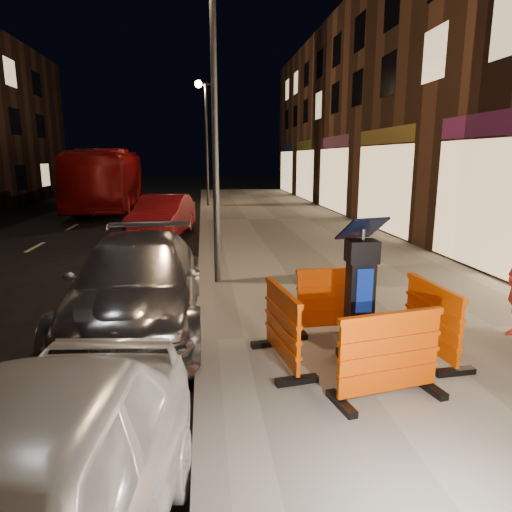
{
  "coord_description": "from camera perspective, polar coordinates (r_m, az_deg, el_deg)",
  "views": [
    {
      "loc": [
        -0.0,
        -5.94,
        2.62
      ],
      "look_at": [
        0.8,
        1.0,
        1.1
      ],
      "focal_mm": 32.0,
      "sensor_mm": 36.0,
      "label": 1
    }
  ],
  "objects": [
    {
      "name": "car_silver",
      "position": [
        7.57,
        -14.27,
        -8.35
      ],
      "size": [
        2.02,
        4.81,
        1.39
      ],
      "primitive_type": "imported",
      "rotation": [
        0.0,
        0.0,
        0.02
      ],
      "color": "#A1A1A5",
      "rests_on": "ground"
    },
    {
      "name": "car_red",
      "position": [
        15.73,
        -11.46,
        2.44
      ],
      "size": [
        2.11,
        4.36,
        1.38
      ],
      "primitive_type": "imported",
      "rotation": [
        0.0,
        0.0,
        -0.16
      ],
      "color": "maroon",
      "rests_on": "ground"
    },
    {
      "name": "barrier_kerbside",
      "position": [
        5.56,
        3.28,
        -8.81
      ],
      "size": [
        0.67,
        1.27,
        0.94
      ],
      "primitive_type": "cube",
      "rotation": [
        0.0,
        0.0,
        1.72
      ],
      "color": "#F24F03",
      "rests_on": "sidewalk"
    },
    {
      "name": "street_lamp_far",
      "position": [
        23.94,
        -6.16,
        13.47
      ],
      "size": [
        0.12,
        0.12,
        6.0
      ],
      "primitive_type": "cylinder",
      "color": "#3F3F44",
      "rests_on": "sidewalk"
    },
    {
      "name": "ground_plane",
      "position": [
        6.49,
        -6.14,
        -11.61
      ],
      "size": [
        120.0,
        120.0,
        0.0
      ],
      "primitive_type": "plane",
      "color": "black",
      "rests_on": "ground"
    },
    {
      "name": "barrier_back",
      "position": [
        6.64,
        10.01,
        -5.43
      ],
      "size": [
        1.24,
        0.57,
        0.94
      ],
      "primitive_type": "cube",
      "rotation": [
        0.0,
        0.0,
        0.06
      ],
      "color": "#F24F03",
      "rests_on": "sidewalk"
    },
    {
      "name": "kerb",
      "position": [
        6.46,
        -6.16,
        -11.0
      ],
      "size": [
        0.3,
        60.0,
        0.15
      ],
      "primitive_type": "cube",
      "color": "slate",
      "rests_on": "ground"
    },
    {
      "name": "barrier_bldgside",
      "position": [
        6.16,
        21.13,
        -7.51
      ],
      "size": [
        0.59,
        1.24,
        0.94
      ],
      "primitive_type": "cube",
      "rotation": [
        0.0,
        0.0,
        1.65
      ],
      "color": "#F24F03",
      "rests_on": "sidewalk"
    },
    {
      "name": "street_lamp_mid",
      "position": [
        8.96,
        -5.16,
        15.62
      ],
      "size": [
        0.12,
        0.12,
        6.0
      ],
      "primitive_type": "cylinder",
      "color": "#3F3F44",
      "rests_on": "sidewalk"
    },
    {
      "name": "bus_doubledecker",
      "position": [
        24.98,
        -17.75,
        5.66
      ],
      "size": [
        3.07,
        10.89,
        3.0
      ],
      "primitive_type": "imported",
      "rotation": [
        0.0,
        0.0,
        0.05
      ],
      "color": "maroon",
      "rests_on": "ground"
    },
    {
      "name": "sidewalk",
      "position": [
        7.12,
        19.11,
        -9.37
      ],
      "size": [
        6.0,
        60.0,
        0.15
      ],
      "primitive_type": "cube",
      "color": "gray",
      "rests_on": "ground"
    },
    {
      "name": "barrier_front",
      "position": [
        4.97,
        16.33,
        -11.94
      ],
      "size": [
        1.28,
        0.73,
        0.94
      ],
      "primitive_type": "cube",
      "rotation": [
        0.0,
        0.0,
        0.2
      ],
      "color": "#F24F03",
      "rests_on": "sidewalk"
    },
    {
      "name": "parking_kiosk",
      "position": [
        5.67,
        12.86,
        -4.69
      ],
      "size": [
        0.59,
        0.59,
        1.69
      ],
      "primitive_type": "cube",
      "rotation": [
        0.0,
        0.0,
        0.12
      ],
      "color": "black",
      "rests_on": "sidewalk"
    }
  ]
}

